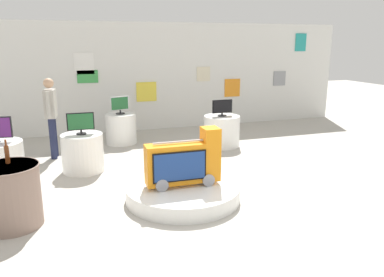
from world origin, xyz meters
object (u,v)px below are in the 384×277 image
at_px(display_pedestal_center_rear, 121,129).
at_px(tv_on_right_rear, 222,107).
at_px(shopper_browsing_near_truck, 51,112).
at_px(novelty_firetruck_tv, 184,163).
at_px(bottle_on_side_table, 7,154).
at_px(display_pedestal_left_rear, 83,153).
at_px(main_display_pedestal, 183,192).
at_px(tv_on_left_rear, 81,123).
at_px(display_pedestal_right_rear, 222,131).
at_px(tv_on_center_rear, 120,105).
at_px(side_table_round, 10,196).

relative_size(display_pedestal_center_rear, tv_on_right_rear, 1.50).
bearing_deg(shopper_browsing_near_truck, tv_on_right_rear, -3.99).
xyz_separation_m(novelty_firetruck_tv, bottle_on_side_table, (-2.36, -0.01, 0.36)).
relative_size(display_pedestal_left_rear, tv_on_right_rear, 1.59).
bearing_deg(tv_on_right_rear, main_display_pedestal, -123.19).
height_order(display_pedestal_center_rear, shopper_browsing_near_truck, shopper_browsing_near_truck).
xyz_separation_m(tv_on_left_rear, display_pedestal_right_rear, (3.09, 0.83, -0.57)).
relative_size(tv_on_left_rear, bottle_on_side_table, 1.53).
bearing_deg(display_pedestal_center_rear, main_display_pedestal, -83.42).
distance_m(bottle_on_side_table, shopper_browsing_near_truck, 2.94).
bearing_deg(novelty_firetruck_tv, display_pedestal_center_rear, 96.92).
height_order(display_pedestal_center_rear, tv_on_right_rear, tv_on_right_rear).
bearing_deg(novelty_firetruck_tv, tv_on_right_rear, 57.22).
distance_m(display_pedestal_left_rear, tv_on_right_rear, 3.24).
height_order(display_pedestal_left_rear, tv_on_left_rear, tv_on_left_rear).
bearing_deg(bottle_on_side_table, tv_on_left_rear, 62.06).
bearing_deg(tv_on_left_rear, display_pedestal_center_rear, 62.26).
bearing_deg(display_pedestal_left_rear, tv_on_center_rear, 62.18).
height_order(tv_on_left_rear, shopper_browsing_near_truck, shopper_browsing_near_truck).
distance_m(tv_on_left_rear, tv_on_center_rear, 2.03).
bearing_deg(side_table_round, display_pedestal_left_rear, 63.32).
bearing_deg(display_pedestal_center_rear, tv_on_center_rear, -106.68).
bearing_deg(side_table_round, novelty_firetruck_tv, 2.96).
relative_size(tv_on_center_rear, side_table_round, 0.54).
bearing_deg(tv_on_left_rear, bottle_on_side_table, -117.94).
height_order(novelty_firetruck_tv, tv_on_center_rear, tv_on_center_rear).
distance_m(side_table_round, shopper_browsing_near_truck, 3.10).
xyz_separation_m(display_pedestal_center_rear, tv_on_right_rear, (2.14, -0.97, 0.54)).
bearing_deg(novelty_firetruck_tv, display_pedestal_left_rear, 127.25).
distance_m(display_pedestal_center_rear, display_pedestal_right_rear, 2.35).
relative_size(main_display_pedestal, tv_on_left_rear, 3.60).
relative_size(tv_on_right_rear, side_table_round, 0.58).
relative_size(display_pedestal_right_rear, side_table_round, 0.99).
xyz_separation_m(side_table_round, bottle_on_side_table, (0.01, 0.11, 0.52)).
xyz_separation_m(display_pedestal_center_rear, display_pedestal_right_rear, (2.14, -0.97, 0.00)).
height_order(side_table_round, shopper_browsing_near_truck, shopper_browsing_near_truck).
relative_size(display_pedestal_left_rear, display_pedestal_center_rear, 1.06).
relative_size(main_display_pedestal, display_pedestal_center_rear, 2.43).
xyz_separation_m(display_pedestal_left_rear, tv_on_left_rear, (0.00, -0.00, 0.57)).
xyz_separation_m(display_pedestal_left_rear, display_pedestal_right_rear, (3.09, 0.83, 0.00)).
bearing_deg(tv_on_right_rear, bottle_on_side_table, -146.77).
distance_m(novelty_firetruck_tv, tv_on_left_rear, 2.31).
height_order(display_pedestal_center_rear, side_table_round, side_table_round).
xyz_separation_m(display_pedestal_right_rear, side_table_round, (-4.06, -2.77, 0.07)).
distance_m(tv_on_left_rear, side_table_round, 2.23).
bearing_deg(bottle_on_side_table, novelty_firetruck_tv, 0.36).
xyz_separation_m(main_display_pedestal, display_pedestal_center_rear, (-0.42, 3.61, 0.24)).
bearing_deg(display_pedestal_center_rear, shopper_browsing_near_truck, -153.90).
bearing_deg(tv_on_center_rear, tv_on_left_rear, -117.76).
bearing_deg(bottle_on_side_table, main_display_pedestal, 0.55).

